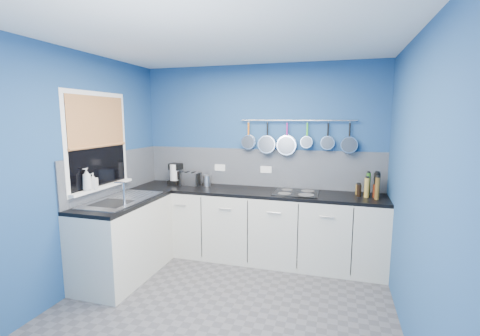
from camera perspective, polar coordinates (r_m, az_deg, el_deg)
The scene contains 41 objects.
floor at distance 3.53m, azimuth -2.84°, elevation -22.58°, with size 3.20×3.00×0.02m, color #47474C.
ceiling at distance 3.10m, azimuth -3.21°, elevation 21.51°, with size 3.20×3.00×0.02m, color white.
wall_back at distance 4.51m, azimuth 3.31°, elevation 1.35°, with size 3.20×0.02×2.50m, color navy.
wall_front at distance 1.76m, azimuth -19.65°, elevation -10.58°, with size 3.20×0.02×2.50m, color navy.
wall_left at distance 3.91m, azimuth -25.93°, elevation -0.62°, with size 0.02×3.00×2.50m, color navy.
wall_right at distance 2.97m, azimuth 27.83°, elevation -3.39°, with size 0.02×3.00×2.50m, color navy.
backsplash_back at distance 4.50m, azimuth 3.24°, elevation 0.05°, with size 3.20×0.02×0.50m, color gray.
backsplash_left at distance 4.36m, azimuth -20.37°, elevation -0.74°, with size 0.02×1.80×0.50m, color gray.
cabinet_run_back at distance 4.40m, azimuth 2.30°, elevation -9.81°, with size 3.20×0.60×0.86m, color beige.
worktop_back at distance 4.28m, azimuth 2.33°, elevation -4.08°, with size 3.20×0.60×0.04m, color black.
cabinet_run_left at distance 4.14m, azimuth -19.08°, elevation -11.47°, with size 0.60×1.20×0.86m, color beige.
worktop_left at distance 4.01m, azimuth -19.40°, elevation -5.41°, with size 0.60×1.20×0.04m, color black.
window_frame at distance 4.08m, azimuth -23.02°, elevation 4.16°, with size 0.01×1.00×1.10m, color white.
window_glass at distance 4.07m, azimuth -22.96°, elevation 4.16°, with size 0.01×0.90×1.00m, color black.
bamboo_blind at distance 4.06m, azimuth -23.06°, elevation 7.33°, with size 0.01×0.90×0.55m, color #BB7A4F.
window_sill at distance 4.13m, azimuth -22.33°, elevation -2.98°, with size 0.10×0.98×0.03m, color white.
sink_unit at distance 4.00m, azimuth -19.41°, elevation -5.08°, with size 0.50×0.95×0.01m, color silver.
mixer_tap at distance 3.74m, azimuth -19.11°, elevation -4.02°, with size 0.12×0.08×0.26m, color silver, non-canonical shape.
socket_left at distance 4.65m, azimuth -3.43°, elevation 0.07°, with size 0.15×0.01×0.09m, color white.
socket_right at distance 4.47m, azimuth 4.44°, elevation -0.28°, with size 0.15×0.01×0.09m, color white.
pot_rail at distance 4.33m, azimuth 9.71°, elevation 7.98°, with size 0.02×0.02×1.45m, color silver.
soap_bottle_a at distance 3.89m, azimuth -24.58°, elevation -1.76°, with size 0.09×0.09×0.24m, color white.
soap_bottle_b at distance 3.97m, azimuth -23.70°, elevation -2.02°, with size 0.08×0.08×0.17m, color white.
paper_towel at distance 4.74m, azimuth -11.07°, elevation -1.02°, with size 0.12×0.12×0.28m, color white.
coffee_maker at distance 4.76m, azimuth -10.95°, elevation -0.95°, with size 0.16×0.18×0.28m, color black, non-canonical shape.
toaster at distance 4.65m, azimuth -8.44°, elevation -1.80°, with size 0.27×0.15×0.17m, color silver.
canister at distance 4.56m, azimuth -5.64°, elevation -2.14°, with size 0.10×0.10×0.14m, color silver.
hob at distance 4.17m, azimuth 9.53°, elevation -4.17°, with size 0.53×0.47×0.01m, color black.
pan_0 at distance 4.44m, azimuth 1.44°, elevation 5.67°, with size 0.19×0.06×0.38m, color silver, non-canonical shape.
pan_1 at distance 4.39m, azimuth 4.66°, elevation 5.30°, with size 0.23×0.08×0.42m, color silver, non-canonical shape.
pan_2 at distance 4.34m, azimuth 7.96°, elevation 5.11°, with size 0.25×0.07×0.44m, color silver, non-canonical shape.
pan_3 at distance 4.31m, azimuth 11.33°, elevation 5.66°, with size 0.15×0.10×0.34m, color silver, non-canonical shape.
pan_4 at distance 4.30m, azimuth 14.71°, elevation 5.43°, with size 0.17×0.06×0.36m, color silver, non-canonical shape.
pan_5 at distance 4.30m, azimuth 18.10°, elevation 5.05°, with size 0.20×0.07×0.39m, color silver, non-canonical shape.
condiment_0 at distance 4.26m, azimuth 22.21°, elevation -2.61°, with size 0.07×0.07×0.27m, color black.
condiment_1 at distance 4.26m, azimuth 20.95°, elevation -2.57°, with size 0.05×0.05×0.27m, color #265919.
condiment_2 at distance 4.28m, azimuth 19.44°, elevation -3.45°, with size 0.06×0.06×0.12m, color brown.
condiment_3 at distance 4.19m, azimuth 22.10°, elevation -3.63°, with size 0.07×0.07×0.15m, color #4C190C.
condiment_4 at distance 4.15m, azimuth 20.75°, elevation -3.14°, with size 0.06×0.06×0.23m, color olive.
condiment_5 at distance 4.17m, azimuth 19.57°, elevation -3.62°, with size 0.05×0.05×0.14m, color black.
condiment_6 at distance 4.08m, azimuth 22.30°, elevation -3.24°, with size 0.05×0.05×0.25m, color brown.
Camera 1 is at (1.00, -2.85, 1.81)m, focal length 25.11 mm.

